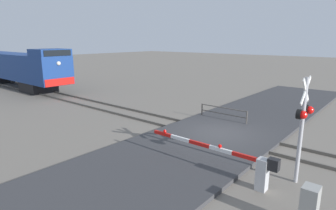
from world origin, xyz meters
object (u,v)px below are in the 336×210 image
crossing_gate (244,163)px  utility_cabinet (309,209)px  guard_railing (223,112)px  crossing_signal (303,119)px  locomotive (15,67)px

crossing_gate → utility_cabinet: utility_cabinet is taller
crossing_gate → utility_cabinet: 2.75m
crossing_gate → guard_railing: size_ratio=1.70×
crossing_signal → utility_cabinet: bearing=-158.8°
locomotive → utility_cabinet: size_ratio=14.50×
crossing_gate → guard_railing: bearing=34.4°
crossing_gate → utility_cabinet: bearing=-117.1°
crossing_gate → locomotive: bearing=82.0°
crossing_signal → guard_railing: (5.11, 5.86, -1.75)m
locomotive → guard_railing: (2.48, -23.97, -1.55)m
locomotive → utility_cabinet: locomotive is taller
utility_cabinet → locomotive: bearing=80.4°
crossing_signal → utility_cabinet: crossing_signal is taller
crossing_gate → utility_cabinet: (-1.25, -2.44, -0.13)m
locomotive → guard_railing: locomotive is taller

